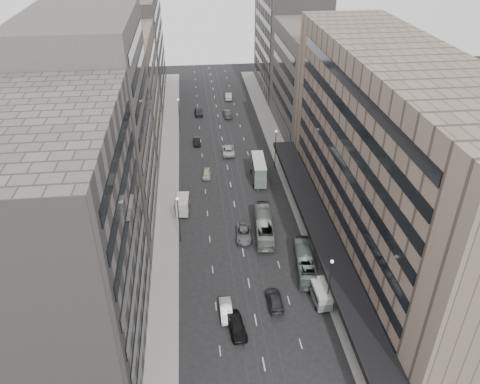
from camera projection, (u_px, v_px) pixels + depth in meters
name	position (u px, v px, depth m)	size (l,w,h in m)	color
ground	(250.00, 288.00, 66.16)	(220.00, 220.00, 0.00)	black
sidewalk_right	(283.00, 161.00, 99.03)	(4.00, 125.00, 0.15)	gray
sidewalk_left	(169.00, 167.00, 96.77)	(4.00, 125.00, 0.15)	gray
department_store	(392.00, 160.00, 67.15)	(19.20, 60.00, 30.00)	#7C6A5A
building_right_mid	(315.00, 82.00, 105.98)	(15.00, 28.00, 24.00)	#504A45
building_right_far	(289.00, 41.00, 130.36)	(15.00, 32.00, 28.00)	#66605C
building_left_a	(60.00, 250.00, 49.52)	(15.00, 28.00, 30.00)	#66605C
building_left_b	(96.00, 130.00, 71.36)	(15.00, 26.00, 34.00)	#504A45
building_left_c	(119.00, 97.00, 96.59)	(15.00, 28.00, 25.00)	#78695E
building_left_d	(132.00, 48.00, 123.77)	(15.00, 38.00, 28.00)	#66605C
lamp_right_near	(330.00, 279.00, 60.12)	(0.44, 0.44, 8.32)	#262628
lamp_right_far	(276.00, 144.00, 94.01)	(0.44, 0.44, 8.32)	#262628
lamp_left_near	(178.00, 214.00, 72.70)	(0.44, 0.44, 8.32)	#262628
lamp_left_far	(179.00, 111.00, 109.14)	(0.44, 0.44, 8.32)	#262628
bus_near	(304.00, 262.00, 68.80)	(2.40, 10.25, 2.85)	slate
bus_far	(264.00, 225.00, 76.42)	(2.63, 11.25, 3.13)	gray
double_decker	(259.00, 169.00, 90.88)	(2.89, 8.36, 4.51)	slate
vw_microbus	(321.00, 294.00, 63.16)	(2.29, 4.79, 2.56)	slate
panel_van	(183.00, 204.00, 81.76)	(2.54, 4.72, 2.88)	#BAB3A8
sedan_0	(237.00, 326.00, 59.08)	(2.03, 5.05, 1.72)	black
sedan_1	(226.00, 310.00, 61.51)	(1.56, 4.48, 1.48)	silver
sedan_2	(244.00, 234.00, 75.88)	(2.43, 5.28, 1.47)	slate
sedan_3	(275.00, 300.00, 63.16)	(2.04, 5.01, 1.45)	#252628
sedan_4	(207.00, 174.00, 93.03)	(1.63, 4.05, 1.38)	beige
sedan_5	(197.00, 141.00, 105.78)	(1.47, 4.21, 1.39)	black
sedan_6	(228.00, 150.00, 101.71)	(2.66, 5.76, 1.60)	beige
sedan_7	(228.00, 113.00, 119.92)	(2.23, 5.49, 1.59)	slate
sedan_8	(199.00, 112.00, 120.70)	(1.98, 4.93, 1.68)	#252528
sedan_9	(229.00, 96.00, 130.58)	(1.75, 5.03, 1.66)	#B0AA91
pedestrian	(385.00, 380.00, 52.01)	(0.70, 0.46, 1.91)	black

